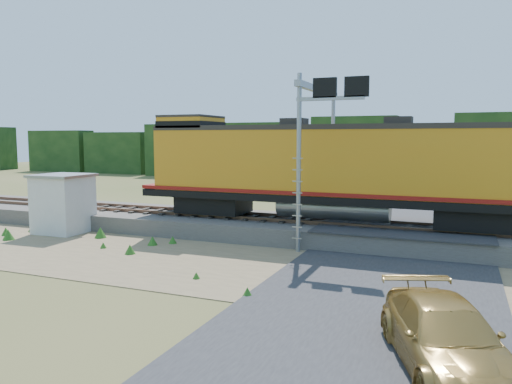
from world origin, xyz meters
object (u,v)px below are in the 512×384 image
at_px(signal_gantry, 322,121).
at_px(car, 446,337).
at_px(locomotive, 327,167).
at_px(shed, 63,203).

relative_size(signal_gantry, car, 1.54).
bearing_deg(signal_gantry, car, -63.33).
height_order(signal_gantry, car, signal_gantry).
bearing_deg(car, locomotive, 94.79).
distance_m(locomotive, signal_gantry, 2.15).
bearing_deg(shed, car, -26.88).
height_order(locomotive, shed, locomotive).
bearing_deg(shed, signal_gantry, 10.00).
height_order(locomotive, signal_gantry, signal_gantry).
relative_size(shed, car, 0.62).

